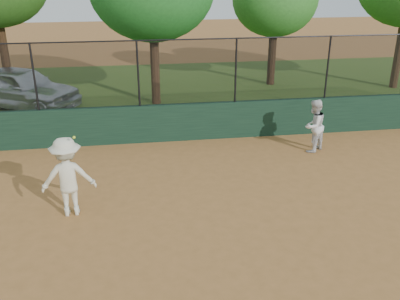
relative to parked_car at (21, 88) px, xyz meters
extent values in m
plane|color=#A56A35|center=(4.99, -10.48, -0.80)|extent=(80.00, 80.00, 0.00)
cube|color=#183523|center=(4.99, -4.48, -0.20)|extent=(26.00, 0.20, 1.20)
cube|color=#324D18|center=(4.99, 1.52, -0.80)|extent=(36.00, 12.00, 0.01)
imported|color=#B8BDC3|center=(0.00, 0.00, 0.00)|extent=(5.02, 3.97, 1.60)
imported|color=silver|center=(9.56, -5.99, 0.00)|extent=(0.98, 0.95, 1.60)
imported|color=beige|center=(2.80, -8.69, 0.11)|extent=(1.23, 0.77, 1.83)
sphere|color=#C2E132|center=(3.06, -8.95, 1.13)|extent=(0.06, 0.06, 0.06)
cube|color=black|center=(4.99, -4.48, 1.40)|extent=(26.00, 0.02, 2.00)
cylinder|color=black|center=(4.99, -4.48, 2.38)|extent=(26.00, 0.04, 0.04)
cylinder|color=black|center=(1.49, -4.48, 1.40)|extent=(0.06, 0.06, 2.00)
cylinder|color=black|center=(4.49, -4.48, 1.40)|extent=(0.06, 0.06, 2.00)
cylinder|color=black|center=(7.49, -4.48, 1.40)|extent=(0.06, 0.06, 2.00)
cylinder|color=black|center=(10.49, -4.48, 1.40)|extent=(0.06, 0.06, 2.00)
cylinder|color=#3F2715|center=(-1.12, 2.68, 0.68)|extent=(0.36, 0.36, 2.97)
cylinder|color=#4D301B|center=(5.22, -0.22, 0.54)|extent=(0.36, 0.36, 2.68)
cylinder|color=#392313|center=(10.76, 2.14, 0.38)|extent=(0.36, 0.36, 2.37)
cylinder|color=#452D18|center=(16.17, 0.69, 0.65)|extent=(0.36, 0.36, 2.90)
camera|label=1|loc=(4.34, -17.82, 4.41)|focal=40.00mm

